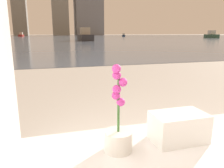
{
  "coord_description": "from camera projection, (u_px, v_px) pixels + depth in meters",
  "views": [
    {
      "loc": [
        -0.76,
        -0.1,
        1.09
      ],
      "look_at": [
        -0.1,
        2.16,
        0.54
      ],
      "focal_mm": 35.0,
      "sensor_mm": 36.0,
      "label": 1
    }
  ],
  "objects": [
    {
      "name": "harbor_boat_1",
      "position": [
        85.0,
        36.0,
        31.48
      ],
      "size": [
        1.74,
        4.97,
        1.86
      ],
      "color": "#2D2D33",
      "rests_on": "harbor_water"
    },
    {
      "name": "harbor_water",
      "position": [
        51.0,
        37.0,
        58.55
      ],
      "size": [
        180.0,
        110.0,
        0.01
      ],
      "color": "slate",
      "rests_on": "ground_plane"
    },
    {
      "name": "skyline_tower_4",
      "position": [
        88.0,
        0.0,
        112.39
      ],
      "size": [
        13.93,
        12.01,
        35.82
      ],
      "color": "slate",
      "rests_on": "ground_plane"
    },
    {
      "name": "harbor_boat_0",
      "position": [
        124.0,
        35.0,
        70.22
      ],
      "size": [
        1.75,
        2.93,
        1.04
      ],
      "color": "navy",
      "rests_on": "harbor_water"
    },
    {
      "name": "towel_stack",
      "position": [
        178.0,
        127.0,
        1.21
      ],
      "size": [
        0.3,
        0.18,
        0.16
      ],
      "color": "white",
      "rests_on": "bathtub"
    },
    {
      "name": "harbor_boat_3",
      "position": [
        21.0,
        35.0,
        67.53
      ],
      "size": [
        1.46,
        3.54,
        1.3
      ],
      "color": "maroon",
      "rests_on": "harbor_water"
    },
    {
      "name": "harbor_boat_2",
      "position": [
        211.0,
        35.0,
        49.73
      ],
      "size": [
        2.53,
        4.68,
        1.67
      ],
      "color": "#335647",
      "rests_on": "harbor_water"
    },
    {
      "name": "skyline_tower_2",
      "position": [
        19.0,
        9.0,
        104.62
      ],
      "size": [
        6.23,
        10.45,
        24.81
      ],
      "color": "gray",
      "rests_on": "ground_plane"
    },
    {
      "name": "potted_orchid",
      "position": [
        118.0,
        131.0,
        1.1
      ],
      "size": [
        0.14,
        0.14,
        0.45
      ],
      "color": "silver",
      "rests_on": "bathtub"
    }
  ]
}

